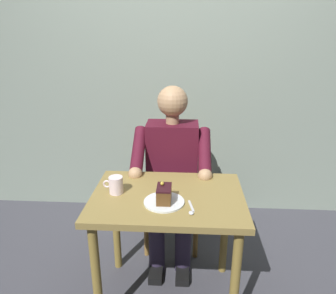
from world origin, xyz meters
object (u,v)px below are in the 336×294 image
Objects in this scene: coffee_cup at (116,185)px; dessert_spoon at (191,210)px; chair at (173,180)px; dining_table at (168,212)px; cake_slice at (164,194)px; seated_person at (172,172)px.

dessert_spoon is (-0.42, 0.16, -0.05)m from coffee_cup.
chair is at bearing -80.64° from dessert_spoon.
chair reaches higher than dining_table.
coffee_cup is at bearing -21.08° from dessert_spoon.
dining_table is at bearing -49.89° from dessert_spoon.
chair is 7.55× the size of cake_slice.
chair is 0.83m from dessert_spoon.
chair is 0.23m from seated_person.
coffee_cup is 0.80× the size of dessert_spoon.
dessert_spoon is at bearing 130.11° from dining_table.
cake_slice is at bearing 161.13° from coffee_cup.
dining_table is 7.48× the size of coffee_cup.
seated_person reaches higher than chair.
dining_table is 0.69× the size of seated_person.
dining_table is at bearing -99.17° from cake_slice.
dining_table is 0.47m from seated_person.
coffee_cup reaches higher than dessert_spoon.
dessert_spoon is at bearing 154.83° from cake_slice.
seated_person is 0.56m from cake_slice.
seated_person is 10.85× the size of coffee_cup.
seated_person is at bearing -90.00° from dining_table.
cake_slice is at bearing 88.54° from seated_person.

